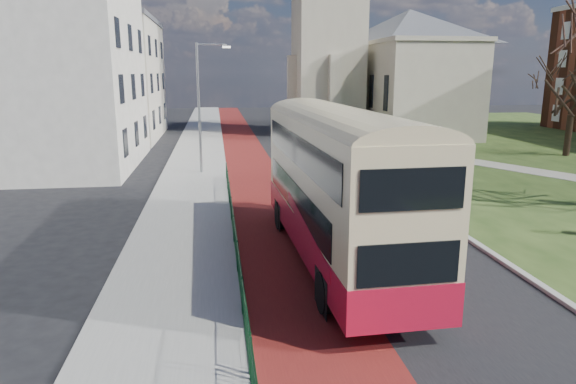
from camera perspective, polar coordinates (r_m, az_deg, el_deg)
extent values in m
plane|color=black|center=(16.45, 5.04, -9.71)|extent=(160.00, 160.00, 0.00)
cube|color=black|center=(35.68, 0.18, 2.90)|extent=(9.00, 120.00, 0.01)
cube|color=#591414|center=(35.40, -4.16, 2.79)|extent=(3.40, 120.00, 0.01)
cube|color=gray|center=(35.35, -10.32, 2.68)|extent=(4.00, 120.00, 0.12)
cube|color=#999993|center=(35.32, -7.08, 2.79)|extent=(0.25, 120.00, 0.13)
cube|color=#999993|center=(38.51, 6.55, 3.67)|extent=(0.25, 80.00, 0.13)
cylinder|color=#0B3318|center=(19.49, -6.07, -2.63)|extent=(0.04, 24.00, 0.04)
cylinder|color=#0B3318|center=(19.76, -6.00, -5.28)|extent=(0.04, 24.00, 0.04)
cube|color=#A09682|center=(54.28, 4.50, 19.11)|extent=(6.50, 6.50, 24.00)
cube|color=#A09682|center=(56.45, 12.98, 10.96)|extent=(9.00, 18.00, 9.00)
pyramid|color=#565960|center=(56.76, 13.42, 19.15)|extent=(9.00, 18.00, 3.60)
cube|color=beige|center=(38.21, -24.52, 11.84)|extent=(10.00, 14.00, 12.50)
cube|color=beige|center=(53.78, -19.69, 11.51)|extent=(10.00, 16.00, 11.00)
cube|color=#565960|center=(53.99, -20.18, 17.61)|extent=(10.30, 16.30, 0.50)
cylinder|color=gray|center=(32.84, -9.86, 9.05)|extent=(0.16, 0.16, 8.00)
cylinder|color=gray|center=(32.78, -8.50, 15.92)|extent=(1.80, 0.10, 0.10)
cube|color=silver|center=(32.79, -6.86, 15.71)|extent=(0.50, 0.18, 0.12)
cube|color=#AB0F28|center=(17.58, 5.41, -4.29)|extent=(3.19, 12.20, 1.10)
cube|color=#CCBA8B|center=(17.05, 5.56, 2.61)|extent=(3.16, 12.14, 3.20)
cube|color=black|center=(17.27, 0.77, -0.56)|extent=(0.37, 9.93, 1.05)
cube|color=black|center=(17.98, 9.48, -0.20)|extent=(0.37, 9.93, 1.05)
cube|color=black|center=(16.63, 0.99, 4.71)|extent=(0.40, 10.90, 0.99)
cube|color=black|center=(17.36, 10.04, 4.87)|extent=(0.40, 10.90, 0.99)
cube|color=black|center=(23.01, 1.55, 2.91)|extent=(2.47, 0.16, 1.16)
cube|color=black|center=(22.77, 1.58, 7.01)|extent=(2.47, 0.16, 0.99)
cube|color=orange|center=(22.71, 1.59, 8.58)|extent=(1.97, 0.16, 0.33)
cylinder|color=black|center=(21.34, -0.86, -2.62)|extent=(0.37, 1.16, 1.15)
cylinder|color=black|center=(21.87, 5.81, -2.29)|extent=(0.37, 1.16, 1.15)
cylinder|color=black|center=(14.17, 4.15, -11.07)|extent=(0.37, 1.16, 1.15)
cylinder|color=black|center=(14.96, 13.90, -10.09)|extent=(0.37, 1.16, 1.15)
cylinder|color=black|center=(45.29, 28.69, 5.54)|extent=(0.52, 0.52, 3.14)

